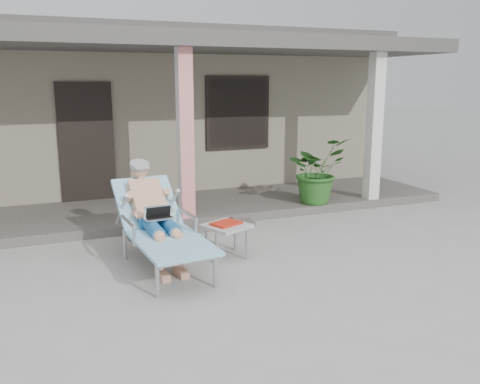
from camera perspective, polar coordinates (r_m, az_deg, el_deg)
name	(u,v)px	position (r m, az deg, el deg)	size (l,w,h in m)	color
ground	(237,272)	(6.23, -0.31, -8.98)	(60.00, 60.00, 0.00)	#9E9E99
house	(133,108)	(12.09, -11.97, 9.26)	(10.40, 5.40, 3.30)	gray
porch_deck	(174,209)	(8.93, -7.47, -1.94)	(10.00, 2.00, 0.15)	#605B56
porch_overhang	(170,48)	(8.62, -7.90, 15.73)	(10.00, 2.30, 2.85)	silver
porch_step	(193,229)	(7.87, -5.32, -4.13)	(2.00, 0.30, 0.07)	#605B56
lounger	(157,201)	(6.34, -9.32, -1.02)	(0.92, 2.09, 1.33)	#B7B7BC
side_table	(226,228)	(6.64, -1.56, -4.02)	(0.68, 0.68, 0.47)	#AFAFAA
potted_palm	(316,170)	(9.02, 8.58, 2.42)	(1.04, 0.90, 1.16)	#26591E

